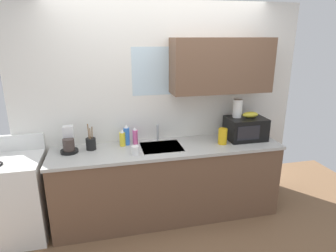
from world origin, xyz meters
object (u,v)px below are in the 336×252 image
(cereal_canister, at_px, (223,136))
(mug_white, at_px, (135,150))
(microwave, at_px, (245,128))
(banana_bunch, at_px, (250,115))
(dish_soap_bottle_pink, at_px, (135,136))
(coffee_maker, at_px, (69,143))
(paper_towel_roll, at_px, (238,108))
(dish_soap_bottle_blue, at_px, (127,135))
(stove_range, at_px, (16,198))
(dish_soap_bottle_yellow, at_px, (122,138))
(utensil_crock, at_px, (91,143))

(cereal_canister, distance_m, mug_white, 1.04)
(microwave, distance_m, mug_white, 1.39)
(banana_bunch, relative_size, dish_soap_bottle_pink, 0.98)
(banana_bunch, relative_size, coffee_maker, 0.71)
(coffee_maker, xyz_separation_m, cereal_canister, (1.73, -0.16, -0.01))
(dish_soap_bottle_pink, xyz_separation_m, mug_white, (-0.04, -0.33, -0.05))
(cereal_canister, bearing_deg, banana_bunch, 14.38)
(paper_towel_roll, distance_m, cereal_canister, 0.40)
(microwave, distance_m, dish_soap_bottle_blue, 1.44)
(coffee_maker, height_order, cereal_canister, coffee_maker)
(microwave, bearing_deg, dish_soap_bottle_pink, 174.16)
(stove_range, xyz_separation_m, paper_towel_roll, (2.55, 0.10, 0.82))
(dish_soap_bottle_yellow, distance_m, mug_white, 0.31)
(stove_range, bearing_deg, banana_bunch, 0.99)
(banana_bunch, relative_size, utensil_crock, 0.67)
(coffee_maker, bearing_deg, mug_white, -19.71)
(banana_bunch, relative_size, dish_soap_bottle_blue, 0.83)
(dish_soap_bottle_blue, bearing_deg, cereal_canister, -11.64)
(coffee_maker, height_order, utensil_crock, utensil_crock)
(banana_bunch, xyz_separation_m, dish_soap_bottle_yellow, (-1.54, 0.10, -0.21))
(dish_soap_bottle_blue, bearing_deg, banana_bunch, -4.84)
(banana_bunch, height_order, paper_towel_roll, paper_towel_roll)
(dish_soap_bottle_yellow, relative_size, mug_white, 2.08)
(dish_soap_bottle_blue, height_order, dish_soap_bottle_yellow, dish_soap_bottle_blue)
(microwave, height_order, banana_bunch, banana_bunch)
(banana_bunch, bearing_deg, coffee_maker, 178.43)
(paper_towel_roll, bearing_deg, dish_soap_bottle_blue, 176.75)
(microwave, bearing_deg, paper_towel_roll, 152.62)
(paper_towel_roll, xyz_separation_m, mug_white, (-1.28, -0.24, -0.33))
(paper_towel_roll, bearing_deg, banana_bunch, -18.43)
(stove_range, distance_m, dish_soap_bottle_yellow, 1.29)
(stove_range, distance_m, microwave, 2.71)
(dish_soap_bottle_pink, bearing_deg, utensil_crock, -172.60)
(stove_range, bearing_deg, coffee_maker, 10.24)
(utensil_crock, bearing_deg, cereal_canister, -6.45)
(stove_range, distance_m, mug_white, 1.37)
(dish_soap_bottle_pink, height_order, dish_soap_bottle_blue, dish_soap_bottle_blue)
(dish_soap_bottle_blue, xyz_separation_m, mug_white, (0.06, -0.32, -0.07))
(paper_towel_roll, xyz_separation_m, cereal_canister, (-0.24, -0.15, -0.29))
(paper_towel_roll, bearing_deg, dish_soap_bottle_pink, 176.06)
(coffee_maker, xyz_separation_m, dish_soap_bottle_blue, (0.63, 0.07, 0.01))
(dish_soap_bottle_blue, bearing_deg, utensil_crock, -172.09)
(stove_range, xyz_separation_m, cereal_canister, (2.31, -0.05, 0.54))
(dish_soap_bottle_blue, bearing_deg, mug_white, -79.36)
(stove_range, height_order, dish_soap_bottle_blue, dish_soap_bottle_blue)
(stove_range, xyz_separation_m, coffee_maker, (0.58, 0.10, 0.55))
(paper_towel_roll, bearing_deg, utensil_crock, 179.35)
(dish_soap_bottle_pink, height_order, utensil_crock, utensil_crock)
(dish_soap_bottle_pink, xyz_separation_m, cereal_canister, (1.00, -0.24, -0.00))
(stove_range, xyz_separation_m, utensil_crock, (0.81, 0.12, 0.51))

